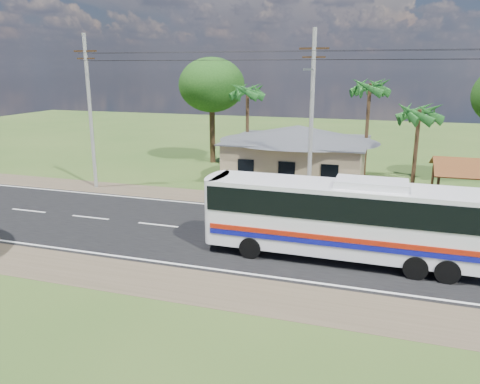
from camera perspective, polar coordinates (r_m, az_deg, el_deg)
name	(u,v)px	position (r m, az deg, el deg)	size (l,w,h in m)	color
ground	(233,233)	(25.45, -0.87, -5.06)	(120.00, 120.00, 0.00)	#2D4C1B
road	(233,233)	(25.45, -0.87, -5.04)	(120.00, 16.00, 0.03)	black
house	(298,148)	(36.78, 7.05, 5.36)	(12.40, 10.00, 5.00)	tan
waiting_shed	(477,168)	(32.20, 26.94, 2.62)	(5.20, 4.48, 3.35)	#3A2715
concrete_barrier	(461,216)	(29.79, 25.36, -2.63)	(7.00, 0.30, 0.90)	#9E9E99
utility_poles	(306,116)	(29.71, 8.07, 9.14)	(32.80, 2.22, 11.00)	#9E9E99
palm_near	(419,114)	(33.86, 21.01, 8.91)	(2.80, 2.80, 6.70)	#47301E
palm_mid	(370,88)	(38.23, 15.54, 12.12)	(2.80, 2.80, 8.20)	#47301E
palm_far	(247,92)	(40.42, 0.92, 12.09)	(2.80, 2.80, 7.70)	#47301E
tree_behind_house	(212,85)	(43.58, -3.47, 12.86)	(6.00, 6.00, 9.61)	#47301E
coach_bus	(346,214)	(21.94, 12.75, -2.61)	(12.61, 2.83, 3.91)	silver
motorcycle	(454,207)	(31.57, 24.66, -1.65)	(0.57, 1.63, 0.86)	black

